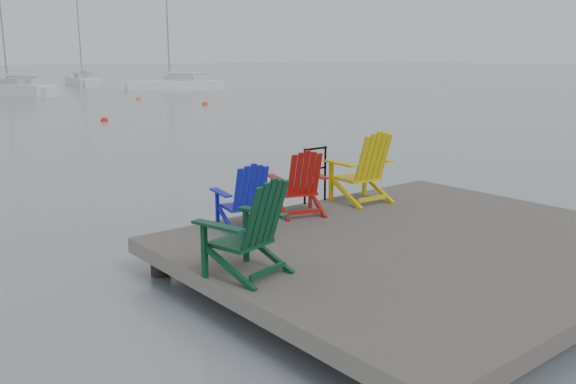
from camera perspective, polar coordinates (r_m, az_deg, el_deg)
ground at (r=8.34m, az=12.55°, el=-7.57°), size 400.00×400.00×0.00m
dock at (r=8.23m, az=12.66°, el=-5.30°), size 6.00×5.00×1.40m
handrail at (r=9.86m, az=2.56°, el=2.13°), size 0.48×0.04×0.90m
chair_green at (r=6.54m, az=-3.57°, el=-3.30°), size 0.99×0.94×1.08m
chair_blue at (r=8.29m, az=-4.00°, el=-0.41°), size 0.84×0.79×0.93m
chair_red at (r=9.05m, az=1.10°, el=0.91°), size 0.94×0.89×0.99m
chair_yellow at (r=9.91m, az=7.10°, el=2.35°), size 0.98×0.91×1.16m
sailboat_near at (r=49.47m, az=-24.41°, el=8.66°), size 4.72×7.60×10.40m
sailboat_mid at (r=62.58m, az=-18.59°, el=9.73°), size 3.53×8.35×11.23m
sailboat_far at (r=52.82m, az=-10.55°, el=9.74°), size 7.05×6.19×10.44m
buoy_a at (r=28.39m, az=-16.80°, el=6.37°), size 0.34×0.34×0.34m
buoy_c at (r=36.61m, az=-7.77°, el=8.08°), size 0.38×0.38×0.38m
buoy_d at (r=41.63m, az=-13.82°, el=8.38°), size 0.35×0.35×0.35m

